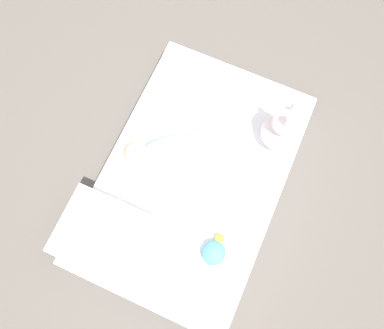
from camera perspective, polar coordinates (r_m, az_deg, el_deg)
name	(u,v)px	position (r m, az deg, el deg)	size (l,w,h in m)	color
ground_plane	(193,185)	(2.00, 0.17, -3.09)	(12.00, 12.00, 0.00)	#514C47
bed_mattress	(193,181)	(1.91, 0.18, -2.46)	(1.27, 0.84, 0.19)	white
swaddled_baby	(185,154)	(1.77, -1.00, 1.55)	(0.36, 0.55, 0.14)	#99D6B2
pillow	(103,235)	(1.76, -13.38, -10.39)	(0.33, 0.39, 0.10)	white
bunny_plush	(282,129)	(1.79, 13.53, 5.23)	(0.18, 0.18, 0.35)	silver
turtle_plush	(214,252)	(1.72, 3.41, -13.14)	(0.15, 0.11, 0.08)	#4C99C6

